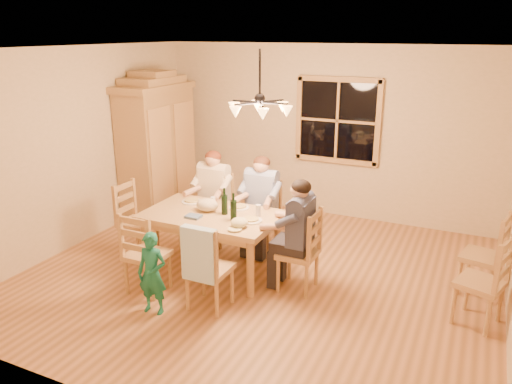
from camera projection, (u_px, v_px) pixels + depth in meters
The scene contains 31 objects.
floor at pixel (259, 276), 6.15m from camera, with size 5.50×5.50×0.00m, color olive.
ceiling at pixel (260, 49), 5.31m from camera, with size 5.50×5.00×0.02m, color white.
wall_back at pixel (325, 132), 7.89m from camera, with size 5.50×0.02×2.70m, color #C8B78D.
wall_left at pixel (77, 148), 6.84m from camera, with size 0.02×5.00×2.70m, color #C8B78D.
window at pixel (338, 121), 7.72m from camera, with size 1.30×0.06×1.30m.
chandelier at pixel (260, 107), 5.51m from camera, with size 0.77×0.68×0.71m.
armoire at pixel (158, 150), 7.97m from camera, with size 0.66×1.40×2.30m.
dining_table at pixel (212, 221), 6.11m from camera, with size 1.63×1.00×0.76m.
chair_far_left at pixel (214, 222), 7.05m from camera, with size 0.44×0.42×0.99m.
chair_far_right at pixel (261, 230), 6.75m from camera, with size 0.44×0.42×0.99m.
chair_near_left at pixel (148, 267), 5.72m from camera, with size 0.44×0.42×0.99m.
chair_near_right at pixel (210, 281), 5.39m from camera, with size 0.44×0.42×0.99m.
chair_end_left at pixel (139, 233), 6.67m from camera, with size 0.42×0.44×0.99m.
chair_end_right at pixel (298, 265), 5.76m from camera, with size 0.42×0.44×0.99m.
adult_woman at pixel (213, 186), 6.88m from camera, with size 0.40×0.42×0.87m.
adult_plaid_man at pixel (261, 193), 6.59m from camera, with size 0.40×0.42×0.87m.
adult_slate_man at pixel (299, 222), 5.60m from camera, with size 0.42×0.40×0.87m.
towel at pixel (199, 255), 5.10m from camera, with size 0.38×0.10×0.58m, color #B1D8F0.
wine_bottle_a at pixel (224, 201), 6.00m from camera, with size 0.08×0.08×0.33m, color black.
wine_bottle_b at pixel (233, 207), 5.82m from camera, with size 0.08×0.08×0.33m, color black.
plate_woman at pixel (192, 202), 6.46m from camera, with size 0.26×0.26×0.02m, color white.
plate_plaid at pixel (239, 207), 6.25m from camera, with size 0.26×0.26×0.02m, color white.
plate_slate at pixel (251, 221), 5.82m from camera, with size 0.26×0.26×0.02m, color white.
wine_glass_a at pixel (213, 202), 6.25m from camera, with size 0.06×0.06×0.14m, color silver.
wine_glass_b at pixel (258, 210), 5.98m from camera, with size 0.06×0.06×0.14m, color silver.
cap at pixel (239, 223), 5.64m from camera, with size 0.20×0.20×0.11m, color #CEC789.
napkin at pixel (193, 217), 5.93m from camera, with size 0.18×0.14×0.03m, color slate.
cloth_bundle at pixel (207, 205), 6.14m from camera, with size 0.28×0.22×0.15m, color #C0B08B.
child at pixel (152, 273), 5.24m from camera, with size 0.33×0.22×0.91m, color #186F5A.
chair_spare_front at pixel (478, 296), 5.08m from camera, with size 0.53×0.55×0.99m.
chair_spare_back at pixel (480, 269), 5.67m from camera, with size 0.51×0.52×0.99m.
Camera 1 is at (2.29, -5.03, 2.89)m, focal length 35.00 mm.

